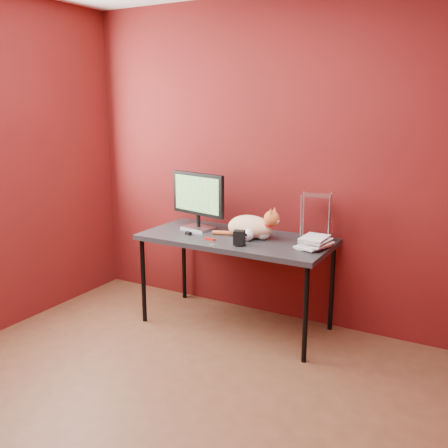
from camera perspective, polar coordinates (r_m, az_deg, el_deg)
The scene contains 11 objects.
room at distance 2.58m, azimuth -9.88°, elevation 6.23°, with size 3.52×3.52×2.61m.
desk at distance 3.94m, azimuth 1.39°, elevation -2.18°, with size 1.50×0.70×0.75m.
monitor at distance 4.12m, azimuth -2.99°, elevation 2.99°, with size 0.54×0.22×0.47m.
cat at distance 3.89m, azimuth 3.11°, elevation -0.26°, with size 0.56×0.24×0.26m.
skull_mug at distance 3.80m, azimuth 2.71°, elevation -1.26°, with size 0.09×0.10×0.09m.
speaker at distance 3.68m, azimuth 1.76°, elevation -1.66°, with size 0.10×0.10×0.11m.
book_stack at distance 3.63m, azimuth 9.52°, elevation 4.70°, with size 0.24×0.28×0.94m.
wire_rack at distance 3.84m, azimuth 10.45°, elevation 0.74°, with size 0.24×0.21×0.36m.
pocket_knife at distance 3.83m, azimuth -1.63°, elevation -1.73°, with size 0.09×0.02×0.02m, color #AA190D.
black_gadget at distance 3.99m, azimuth -4.10°, elevation -1.07°, with size 0.05×0.03×0.02m, color black.
washer at distance 3.70m, azimuth -1.32°, elevation -2.37°, with size 0.04×0.04×0.00m, color #B0B0B5.
Camera 1 is at (1.61, -1.99, 1.76)m, focal length 40.00 mm.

